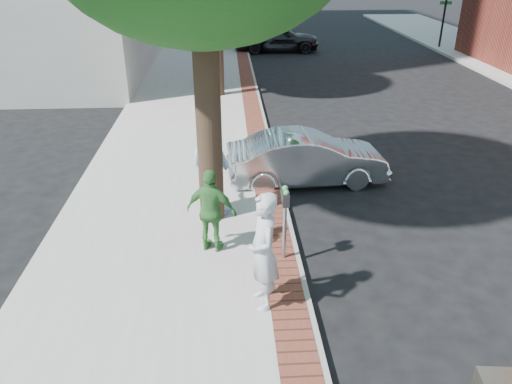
{
  "coord_description": "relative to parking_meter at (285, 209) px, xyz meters",
  "views": [
    {
      "loc": [
        -0.23,
        -7.75,
        5.44
      ],
      "look_at": [
        0.29,
        0.88,
        1.2
      ],
      "focal_mm": 35.0,
      "sensor_mm": 36.0,
      "label": 1
    }
  ],
  "objects": [
    {
      "name": "brick_strip",
      "position": [
        -0.08,
        7.84,
        -1.05
      ],
      "size": [
        0.6,
        60.0,
        0.01
      ],
      "primitive_type": "cube",
      "color": "brown",
      "rests_on": "sidewalk"
    },
    {
      "name": "ground",
      "position": [
        -0.78,
        -0.16,
        -1.21
      ],
      "size": [
        120.0,
        120.0,
        0.0
      ],
      "primitive_type": "plane",
      "color": "black",
      "rests_on": "ground"
    },
    {
      "name": "person_officer",
      "position": [
        -1.38,
        2.08,
        -0.04
      ],
      "size": [
        1.25,
        1.22,
        2.03
      ],
      "primitive_type": "imported",
      "rotation": [
        0.0,
        0.0,
        2.43
      ],
      "color": "#8FADDD",
      "rests_on": "sidewalk"
    },
    {
      "name": "person_gray",
      "position": [
        -0.49,
        -1.32,
        -0.05
      ],
      "size": [
        0.6,
        0.8,
        2.01
      ],
      "primitive_type": "imported",
      "rotation": [
        0.0,
        0.0,
        -1.4
      ],
      "color": "#B5B6BA",
      "rests_on": "sidewalk"
    },
    {
      "name": "bg_car",
      "position": [
        1.97,
        21.65,
        -0.38
      ],
      "size": [
        4.83,
        1.97,
        1.64
      ],
      "primitive_type": "imported",
      "rotation": [
        0.0,
        0.0,
        1.58
      ],
      "color": "black",
      "rests_on": "ground"
    },
    {
      "name": "sidewalk",
      "position": [
        -2.28,
        7.84,
        -1.13
      ],
      "size": [
        5.0,
        60.0,
        0.15
      ],
      "primitive_type": "cube",
      "color": "#9E9991",
      "rests_on": "ground"
    },
    {
      "name": "person_green",
      "position": [
        -1.35,
        0.39,
        -0.22
      ],
      "size": [
        1.06,
        0.7,
        1.67
      ],
      "primitive_type": "imported",
      "rotation": [
        0.0,
        0.0,
        2.82
      ],
      "color": "#3C7D38",
      "rests_on": "sidewalk"
    },
    {
      "name": "sedan_silver",
      "position": [
        0.98,
        3.66,
        -0.55
      ],
      "size": [
        4.09,
        1.67,
        1.32
      ],
      "primitive_type": "imported",
      "rotation": [
        0.0,
        0.0,
        1.64
      ],
      "color": "silver",
      "rests_on": "ground"
    },
    {
      "name": "signal_far",
      "position": [
        11.72,
        21.84,
        1.05
      ],
      "size": [
        0.7,
        0.15,
        3.8
      ],
      "color": "black",
      "rests_on": "ground"
    },
    {
      "name": "signal_near",
      "position": [
        0.12,
        21.84,
        1.05
      ],
      "size": [
        0.7,
        0.15,
        3.8
      ],
      "color": "black",
      "rests_on": "ground"
    },
    {
      "name": "parking_meter",
      "position": [
        0.0,
        0.0,
        0.0
      ],
      "size": [
        0.12,
        0.32,
        1.47
      ],
      "color": "gray",
      "rests_on": "sidewalk"
    },
    {
      "name": "curb",
      "position": [
        0.27,
        7.84,
        -1.13
      ],
      "size": [
        0.1,
        60.0,
        0.15
      ],
      "primitive_type": "cube",
      "color": "gray",
      "rests_on": "ground"
    }
  ]
}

